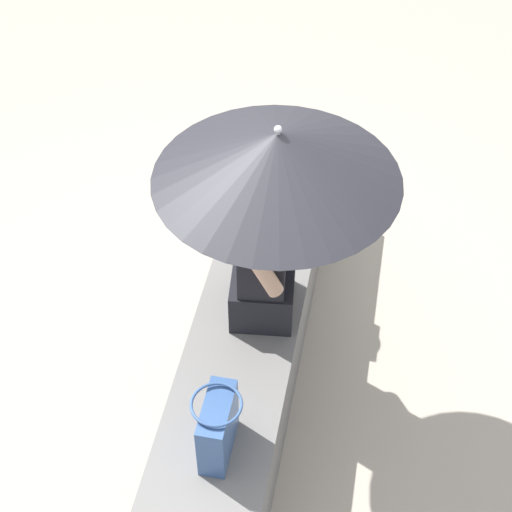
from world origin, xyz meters
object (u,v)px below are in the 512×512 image
object	(u,v)px
parasol	(277,157)
handbag_black	(218,426)
person_seated	(263,248)
tote_bag_canvas	(260,204)
magazine	(272,181)

from	to	relation	value
parasol	handbag_black	distance (m)	1.06
person_seated	tote_bag_canvas	size ratio (longest dim) A/B	2.67
person_seated	magazine	world-z (taller)	person_seated
person_seated	handbag_black	distance (m)	0.79
parasol	handbag_black	size ratio (longest dim) A/B	3.53
handbag_black	magazine	xyz separation A→B (m)	(1.64, 0.09, -0.15)
tote_bag_canvas	parasol	bearing A→B (deg)	-163.49
magazine	person_seated	bearing A→B (deg)	173.49
person_seated	handbag_black	world-z (taller)	person_seated
person_seated	parasol	size ratio (longest dim) A/B	0.82
tote_bag_canvas	magazine	size ratio (longest dim) A/B	1.21
parasol	magazine	size ratio (longest dim) A/B	3.94
person_seated	handbag_black	size ratio (longest dim) A/B	2.88
tote_bag_canvas	person_seated	bearing A→B (deg)	-167.54
person_seated	magazine	distance (m)	0.96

